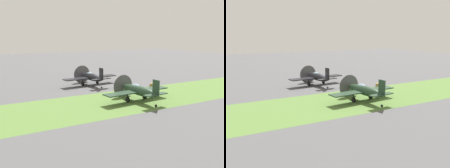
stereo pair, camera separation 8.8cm
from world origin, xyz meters
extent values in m
plane|color=#515154|center=(0.00, 0.00, 0.00)|extent=(160.00, 160.00, 0.00)
cube|color=#567A38|center=(0.00, -9.26, 0.00)|extent=(120.00, 11.00, 0.01)
ellipsoid|color=black|center=(-0.82, 1.93, 1.42)|extent=(1.79, 6.74, 1.22)
cube|color=black|center=(-0.86, 2.32, 1.27)|extent=(9.52, 2.47, 0.14)
cube|color=black|center=(-0.56, -1.09, 2.30)|extent=(0.19, 1.08, 1.86)
cube|color=black|center=(-0.56, -1.09, 1.52)|extent=(3.20, 1.15, 0.10)
cone|color=#B7B24C|center=(-1.13, 5.50, 1.42)|extent=(0.68, 0.74, 0.63)
cylinder|color=#4C4C51|center=(-1.12, 5.30, 1.42)|extent=(3.13, 0.31, 3.14)
ellipsoid|color=#8CB2C6|center=(-0.87, 2.52, 1.85)|extent=(0.80, 1.43, 0.69)
cylinder|color=black|center=(-2.28, 2.30, 0.33)|extent=(0.27, 0.68, 0.67)
cylinder|color=black|center=(-2.28, 2.30, 0.80)|extent=(0.12, 0.12, 0.94)
cylinder|color=black|center=(0.55, 2.54, 0.33)|extent=(0.27, 0.68, 0.67)
cylinder|color=black|center=(0.55, 2.54, 0.80)|extent=(0.12, 0.12, 0.94)
cylinder|color=black|center=(-0.55, -1.19, 0.16)|extent=(0.14, 0.32, 0.31)
ellipsoid|color=#233D28|center=(-0.07, -10.54, 1.42)|extent=(1.74, 6.74, 1.22)
cube|color=#233D28|center=(-0.10, -10.15, 1.27)|extent=(9.51, 2.40, 0.14)
cube|color=#233D28|center=(0.17, -13.57, 2.30)|extent=(0.18, 1.08, 1.86)
cube|color=#233D28|center=(0.17, -13.57, 1.52)|extent=(3.20, 1.13, 0.10)
cone|color=#B7B24C|center=(-0.35, -6.98, 1.42)|extent=(0.68, 0.73, 0.63)
cylinder|color=#4C4C51|center=(-0.33, -7.17, 1.42)|extent=(3.13, 0.29, 3.14)
ellipsoid|color=#8CB2C6|center=(-0.11, -9.96, 1.85)|extent=(0.79, 1.42, 0.69)
cylinder|color=black|center=(-1.52, -10.17, 0.33)|extent=(0.27, 0.68, 0.67)
cylinder|color=black|center=(-1.52, -10.17, 0.80)|extent=(0.12, 0.12, 0.94)
cylinder|color=black|center=(1.31, -9.94, 0.33)|extent=(0.27, 0.68, 0.67)
cylinder|color=black|center=(1.31, -9.94, 0.80)|extent=(0.12, 0.12, 0.94)
cylinder|color=black|center=(0.18, -13.67, 0.16)|extent=(0.14, 0.32, 0.31)
cylinder|color=#9E998E|center=(0.42, 10.58, 0.44)|extent=(0.30, 0.30, 0.88)
cylinder|color=#9E998E|center=(0.42, 10.58, 1.19)|extent=(0.38, 0.38, 0.62)
sphere|color=tan|center=(0.42, 10.58, 1.61)|extent=(0.23, 0.23, 0.23)
cylinder|color=#9E998E|center=(0.24, 10.76, 1.19)|extent=(0.11, 0.11, 0.59)
cylinder|color=#9E998E|center=(0.61, 10.39, 1.19)|extent=(0.11, 0.11, 0.59)
cube|color=olive|center=(7.12, -4.37, 0.32)|extent=(1.27, 1.27, 0.64)
camera|label=1|loc=(-18.74, -36.46, 8.47)|focal=41.26mm
camera|label=2|loc=(-18.66, -36.51, 8.47)|focal=41.26mm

